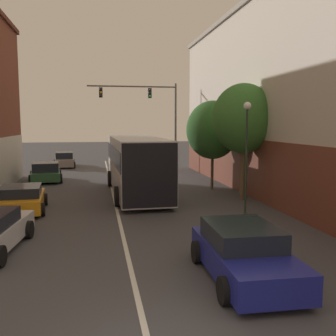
{
  "coord_description": "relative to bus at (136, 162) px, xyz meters",
  "views": [
    {
      "loc": [
        -0.86,
        -6.11,
        4.07
      ],
      "look_at": [
        2.88,
        14.51,
        1.67
      ],
      "focal_mm": 42.0,
      "sensor_mm": 36.0,
      "label": 1
    }
  ],
  "objects": [
    {
      "name": "street_tree_near",
      "position": [
        5.4,
        -2.59,
        2.46
      ],
      "size": [
        3.32,
        2.99,
        6.14
      ],
      "color": "brown",
      "rests_on": "ground_plane"
    },
    {
      "name": "street_tree_far",
      "position": [
        4.78,
        0.87,
        1.82
      ],
      "size": [
        3.23,
        2.91,
        5.43
      ],
      "color": "brown",
      "rests_on": "ground_plane"
    },
    {
      "name": "bus",
      "position": [
        0.0,
        0.0,
        0.0
      ],
      "size": [
        3.09,
        10.35,
        3.26
      ],
      "rotation": [
        0.0,
        0.0,
        1.59
      ],
      "color": "#B7B7BC",
      "rests_on": "ground_plane"
    },
    {
      "name": "building_right_storefront",
      "position": [
        10.28,
        -1.95,
        3.78
      ],
      "size": [
        8.6,
        29.98,
        10.98
      ],
      "color": "beige",
      "rests_on": "ground_plane"
    },
    {
      "name": "street_lamp",
      "position": [
        4.25,
        -6.03,
        1.15
      ],
      "size": [
        0.33,
        0.33,
        4.98
      ],
      "color": "#233323",
      "rests_on": "ground_plane"
    },
    {
      "name": "traffic_signal_gantry",
      "position": [
        2.38,
        10.42,
        3.41
      ],
      "size": [
        7.37,
        0.36,
        7.35
      ],
      "color": "#514C47",
      "rests_on": "ground_plane"
    },
    {
      "name": "parked_car_left_far",
      "position": [
        -5.22,
        15.33,
        -1.18
      ],
      "size": [
        2.2,
        4.55,
        1.4
      ],
      "rotation": [
        0.0,
        0.0,
        1.66
      ],
      "color": "slate",
      "rests_on": "ground_plane"
    },
    {
      "name": "parked_car_left_near",
      "position": [
        -5.76,
        6.04,
        -1.19
      ],
      "size": [
        2.49,
        4.01,
        1.35
      ],
      "rotation": [
        0.0,
        0.0,
        1.68
      ],
      "color": "#285633",
      "rests_on": "ground_plane"
    },
    {
      "name": "parked_car_left_mid",
      "position": [
        -5.66,
        -3.57,
        -1.24
      ],
      "size": [
        2.38,
        3.97,
        1.22
      ],
      "rotation": [
        0.0,
        0.0,
        1.64
      ],
      "color": "orange",
      "rests_on": "ground_plane"
    },
    {
      "name": "hatchback_foreground",
      "position": [
        1.56,
        -12.8,
        -1.17
      ],
      "size": [
        2.21,
        4.39,
        1.38
      ],
      "rotation": [
        0.0,
        0.0,
        1.55
      ],
      "color": "navy",
      "rests_on": "ground_plane"
    },
    {
      "name": "lane_center_line",
      "position": [
        -1.32,
        -0.87,
        -1.83
      ],
      "size": [
        0.14,
        42.59,
        0.01
      ],
      "color": "silver",
      "rests_on": "ground_plane"
    }
  ]
}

